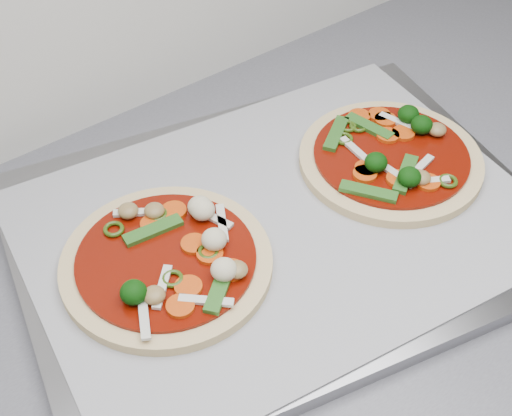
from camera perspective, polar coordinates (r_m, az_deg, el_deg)
countertop at (r=0.69m, az=-1.36°, el=-7.33°), size 3.60×0.60×0.04m
baking_tray at (r=0.71m, az=1.92°, el=-1.45°), size 0.58×0.48×0.02m
parchment at (r=0.71m, az=1.94°, el=-0.93°), size 0.53×0.42×0.00m
pizza_left at (r=0.66m, az=-6.89°, el=-4.10°), size 0.21×0.21×0.03m
pizza_right at (r=0.77m, az=10.80°, el=4.05°), size 0.23×0.23×0.03m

